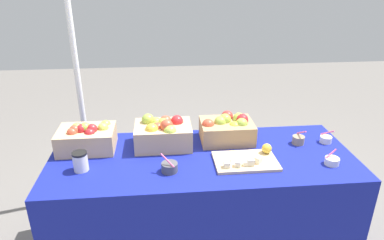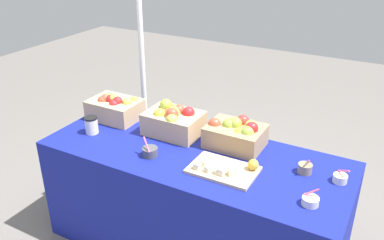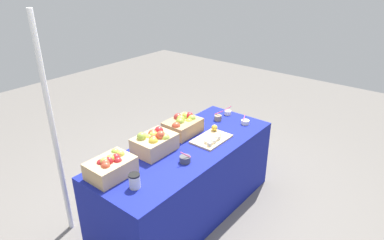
{
  "view_description": "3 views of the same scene",
  "coord_description": "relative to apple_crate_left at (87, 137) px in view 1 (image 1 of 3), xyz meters",
  "views": [
    {
      "loc": [
        -0.25,
        -1.89,
        1.82
      ],
      "look_at": [
        -0.06,
        0.08,
        0.95
      ],
      "focal_mm": 32.57,
      "sensor_mm": 36.0,
      "label": 1
    },
    {
      "loc": [
        1.04,
        -1.91,
        2.0
      ],
      "look_at": [
        -0.03,
        0.04,
        0.94
      ],
      "focal_mm": 38.11,
      "sensor_mm": 36.0,
      "label": 2
    },
    {
      "loc": [
        -2.07,
        -1.74,
        2.26
      ],
      "look_at": [
        0.08,
        -0.0,
        0.98
      ],
      "focal_mm": 31.51,
      "sensor_mm": 36.0,
      "label": 3
    }
  ],
  "objects": [
    {
      "name": "sample_bowl_mid",
      "position": [
        1.39,
        -0.06,
        -0.06
      ],
      "size": [
        0.08,
        0.1,
        0.11
      ],
      "color": "gray",
      "rests_on": "table"
    },
    {
      "name": "sample_bowl_far",
      "position": [
        1.58,
        -0.06,
        -0.06
      ],
      "size": [
        0.08,
        0.08,
        0.09
      ],
      "color": "silver",
      "rests_on": "table"
    },
    {
      "name": "coffee_cup",
      "position": [
        0.01,
        -0.26,
        -0.03
      ],
      "size": [
        0.09,
        0.09,
        0.12
      ],
      "color": "silver",
      "rests_on": "table"
    },
    {
      "name": "cutting_board_front",
      "position": [
        0.99,
        -0.27,
        -0.07
      ],
      "size": [
        0.38,
        0.25,
        0.08
      ],
      "color": "#D1B284",
      "rests_on": "table"
    },
    {
      "name": "apple_crate_left",
      "position": [
        0.0,
        0.0,
        0.0
      ],
      "size": [
        0.36,
        0.26,
        0.19
      ],
      "color": "tan",
      "rests_on": "table"
    },
    {
      "name": "apple_crate_middle",
      "position": [
        0.49,
        0.0,
        0.01
      ],
      "size": [
        0.37,
        0.27,
        0.21
      ],
      "color": "tan",
      "rests_on": "table"
    },
    {
      "name": "sample_bowl_near",
      "position": [
        1.49,
        -0.34,
        -0.06
      ],
      "size": [
        0.09,
        0.09,
        0.09
      ],
      "color": "silver",
      "rests_on": "table"
    },
    {
      "name": "apple_crate_right",
      "position": [
        0.93,
        0.04,
        0.0
      ],
      "size": [
        0.35,
        0.26,
        0.19
      ],
      "color": "tan",
      "rests_on": "table"
    },
    {
      "name": "table",
      "position": [
        0.73,
        -0.16,
        -0.45
      ],
      "size": [
        1.9,
        0.76,
        0.74
      ],
      "primitive_type": "cube",
      "color": "navy",
      "rests_on": "ground_plane"
    },
    {
      "name": "sample_bowl_extra",
      "position": [
        0.52,
        -0.33,
        -0.06
      ],
      "size": [
        0.1,
        0.1,
        0.12
      ],
      "color": "#4C4C51",
      "rests_on": "table"
    },
    {
      "name": "tent_pole",
      "position": [
        -0.13,
        0.54,
        0.17
      ],
      "size": [
        0.04,
        0.04,
        1.99
      ],
      "primitive_type": "cylinder",
      "color": "white",
      "rests_on": "ground_plane"
    }
  ]
}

